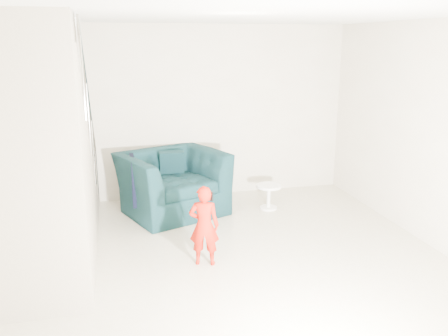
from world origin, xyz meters
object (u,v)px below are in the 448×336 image
Objects in this scene: toddler at (204,226)px; side_table at (269,193)px; staircase at (41,187)px; armchair at (173,183)px.

toddler is 2.47× the size of side_table.
side_table is 3.32m from staircase.
toddler reaches higher than armchair.
staircase is at bearing -156.84° from side_table.
side_table is at bearing -28.89° from armchair.
armchair is at bearing 42.91° from staircase.
armchair is at bearing 172.49° from side_table.
toddler is 2.04m from side_table.
staircase reaches higher than toddler.
side_table is at bearing -113.72° from toddler.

